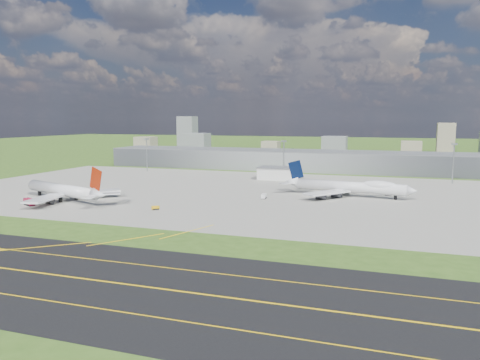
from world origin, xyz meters
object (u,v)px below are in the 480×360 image
(airliner_blue_quad, at_px, (350,187))
(fire_truck, at_px, (29,202))
(tug_yellow, at_px, (155,208))
(van_white_far, at_px, (388,193))
(van_white_near, at_px, (264,196))
(airliner_red_twin, at_px, (65,191))

(airliner_blue_quad, xyz_separation_m, fire_truck, (-142.35, -75.88, -3.50))
(fire_truck, bearing_deg, tug_yellow, 32.64)
(van_white_far, bearing_deg, tug_yellow, -158.73)
(fire_truck, relative_size, van_white_near, 1.53)
(fire_truck, height_order, tug_yellow, fire_truck)
(airliner_red_twin, height_order, fire_truck, airliner_red_twin)
(airliner_blue_quad, height_order, tug_yellow, airliner_blue_quad)
(airliner_blue_quad, relative_size, van_white_far, 15.42)
(airliner_blue_quad, bearing_deg, tug_yellow, -132.52)
(fire_truck, relative_size, tug_yellow, 1.98)
(airliner_red_twin, distance_m, tug_yellow, 55.69)
(airliner_red_twin, distance_m, van_white_far, 169.31)
(airliner_red_twin, bearing_deg, fire_truck, 85.46)
(tug_yellow, bearing_deg, airliner_red_twin, 132.04)
(van_white_far, bearing_deg, airliner_red_twin, -172.04)
(airliner_red_twin, distance_m, van_white_near, 101.11)
(van_white_far, bearing_deg, airliner_blue_quad, -168.38)
(fire_truck, distance_m, tug_yellow, 63.20)
(tug_yellow, height_order, van_white_far, van_white_far)
(fire_truck, height_order, van_white_far, fire_truck)
(airliner_red_twin, relative_size, airliner_blue_quad, 0.95)
(van_white_near, bearing_deg, fire_truck, 113.62)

